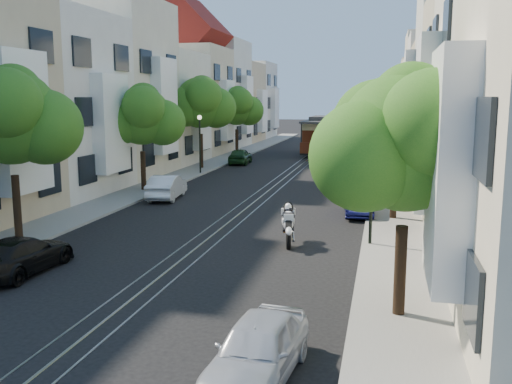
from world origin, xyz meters
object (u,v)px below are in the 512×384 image
Objects in this scene: tree_e_a at (408,145)px; cable_car at (320,134)px; tree_w_d at (237,107)px; lamp_west at (200,135)px; sportbike_rider at (288,222)px; tree_w_c at (201,104)px; parked_car_e_mid at (359,202)px; tree_e_d at (393,106)px; parked_car_e_far at (366,174)px; tree_w_b at (142,117)px; tree_e_b at (398,116)px; lamp_east at (372,171)px; parked_car_e_near at (258,349)px; parked_car_w_far at (240,156)px; tree_e_c at (395,112)px; parked_car_w_near at (21,255)px; parked_car_w_mid at (167,187)px; tree_w_a at (12,119)px.

tree_e_a is 42.33m from cable_car.
lamp_west is at bearing -86.56° from tree_w_d.
tree_e_a is 2.89× the size of sportbike_rider.
parked_car_e_mid is at bearing -49.84° from tree_w_c.
tree_w_c reaches higher than tree_e_d.
parked_car_e_far is at bearing -6.15° from lamp_west.
tree_e_b is at bearing -19.15° from tree_w_b.
tree_w_d is (0.00, 22.00, 0.20)m from tree_w_b.
lamp_east is 11.27m from parked_car_e_near.
parked_car_w_far is at bearing 80.04° from lamp_west.
tree_e_c is 10.98m from parked_car_e_mid.
sportbike_rider is at bearing -85.08° from cable_car.
tree_e_d reaches higher than parked_car_w_far.
parked_car_w_mid reaches higher than parked_car_w_near.
tree_e_a is at bearing -82.21° from lamp_east.
tree_w_d is (-0.00, 34.00, -0.13)m from tree_w_a.
parked_car_w_near is at bearing -156.01° from sportbike_rider.
lamp_east is at bearing -36.58° from tree_w_b.
lamp_west is at bearing 87.60° from tree_w_a.
tree_e_c is 4.44m from parked_car_e_far.
parked_car_e_far is 24.64m from parked_car_w_near.
tree_w_c is at bearing 105.75° from lamp_west.
tree_e_a is at bearing 58.99° from parked_car_e_near.
tree_e_d is 27.94m from sportbike_rider.
parked_car_w_near is (-10.04, -11.66, -0.01)m from parked_car_e_mid.
tree_e_b is 7.72m from sportbike_rider.
parked_car_w_mid is (-12.21, 15.02, -3.73)m from tree_e_a.
parked_car_e_near is at bearing -99.90° from lamp_east.
lamp_west is at bearing 171.51° from tree_e_c.
tree_w_d is at bearing -91.94° from parked_car_w_mid.
tree_e_c is 1.78× the size of parked_car_e_near.
tree_w_b is 24.14m from parked_car_e_near.
tree_e_c is at bearing 90.00° from tree_e_b.
tree_w_a is 1.07× the size of tree_w_b.
parked_car_w_near is at bearing -135.80° from parked_car_e_mid.
tree_e_b reaches higher than parked_car_e_mid.
parked_car_w_mid is (2.19, -1.98, -3.73)m from tree_w_b.
tree_e_b is 5.41m from lamp_east.
tree_e_c is 1.59× the size of parked_car_w_near.
tree_e_c is 1.67× the size of parked_car_w_far.
parked_car_e_mid is at bearing -97.85° from parked_car_e_far.
tree_e_b is at bearing -76.74° from cable_car.
tree_w_a is at bearing 160.85° from tree_e_a.
tree_e_d reaches higher than tree_e_a.
parked_car_e_near is 10.20m from parked_car_w_near.
tree_w_d reaches higher than cable_car.
tree_e_b reaches higher than parked_car_w_near.
tree_e_a is 7.26m from lamp_east.
tree_w_c is 6.29m from parked_car_w_far.
tree_w_d is 24.40m from parked_car_w_mid.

